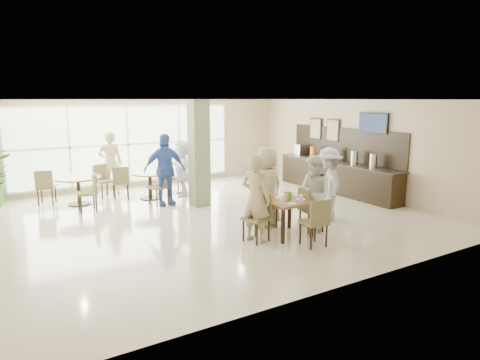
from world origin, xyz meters
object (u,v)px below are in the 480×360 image
teen_left (256,198)px  teen_far (267,187)px  adult_b (182,168)px  buffet_counter (337,174)px  round_table_left (78,183)px  adult_a (165,170)px  teen_right (314,194)px  teen_standing (328,184)px  main_table (287,205)px  round_table_right (150,179)px  adult_standing (110,163)px

teen_left → teen_far: bearing=-68.4°
adult_b → buffet_counter: bearing=80.8°
round_table_left → teen_left: bearing=-64.5°
round_table_left → teen_left: (2.40, -5.03, 0.29)m
buffet_counter → adult_a: bearing=166.7°
teen_right → teen_standing: (0.85, 0.47, 0.04)m
teen_left → adult_a: adult_a is taller
main_table → round_table_right: size_ratio=0.86×
buffet_counter → teen_left: bearing=-151.3°
main_table → teen_right: 0.72m
round_table_right → adult_standing: 1.42m
buffet_counter → adult_a: buffet_counter is taller
teen_left → adult_a: bearing=-16.1°
round_table_left → round_table_right: size_ratio=1.18×
teen_standing → round_table_right: bearing=-119.4°
buffet_counter → teen_standing: bearing=-137.5°
teen_left → main_table: bearing=-116.1°
main_table → teen_far: bearing=85.4°
teen_far → teen_right: teen_far is taller
round_table_right → teen_far: 4.14m
round_table_left → teen_left: size_ratio=0.69×
adult_a → teen_far: bearing=-64.2°
round_table_right → adult_standing: (-0.80, 1.11, 0.39)m
round_table_right → buffet_counter: size_ratio=0.22×
round_table_left → adult_a: size_ratio=0.63×
teen_left → adult_standing: bearing=-9.8°
teen_standing → adult_a: size_ratio=0.89×
teen_standing → adult_standing: 6.50m
teen_left → adult_standing: size_ratio=0.93×
teen_far → teen_standing: bearing=158.1°
round_table_left → buffet_counter: bearing=-19.4°
round_table_right → adult_b: bearing=-3.5°
round_table_right → buffet_counter: 5.58m
buffet_counter → adult_b: buffet_counter is taller
adult_standing → round_table_right: bearing=138.2°
round_table_right → adult_standing: size_ratio=0.54×
adult_b → adult_a: bearing=-27.4°
round_table_left → teen_standing: bearing=-44.8°
round_table_right → adult_a: adult_a is taller
round_table_right → adult_b: (0.96, -0.06, 0.25)m
teen_left → adult_b: bearing=-28.1°
adult_b → round_table_right: bearing=-76.3°
teen_left → teen_standing: 2.31m
main_table → teen_left: size_ratio=0.50×
adult_b → adult_standing: (-1.76, 1.17, 0.14)m
adult_b → teen_far: bearing=22.6°
round_table_right → teen_right: bearing=-67.9°
round_table_left → teen_far: (3.21, -4.25, 0.30)m
round_table_left → adult_b: 2.89m
teen_standing → adult_b: 4.63m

